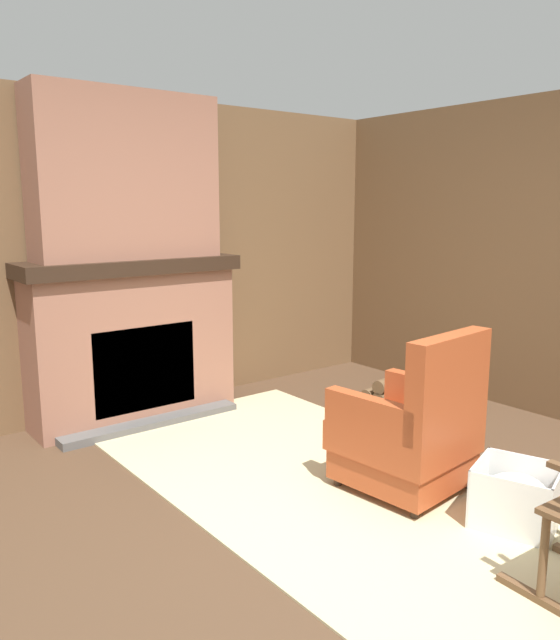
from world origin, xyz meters
name	(u,v)px	position (x,y,z in m)	size (l,w,h in m)	color
ground_plane	(342,542)	(0.00, 0.00, 0.00)	(14.00, 14.00, 0.00)	#4C3523
wood_panel_wall_left	(116,258)	(-2.64, 0.00, 1.26)	(0.06, 5.82, 2.52)	brown
fireplace_hearth	(134,340)	(-2.38, 0.00, 0.63)	(0.64, 1.70, 1.27)	#93604C
chimney_breast	(126,176)	(-2.40, 0.00, 1.89)	(0.38, 1.40, 1.23)	#93604C
area_rug	(339,486)	(-0.47, 0.42, 0.01)	(3.61, 1.82, 0.01)	#C6B789
armchair	(411,434)	(-0.18, 0.71, 0.35)	(0.75, 0.73, 0.98)	#A84723
firewood_stack	(391,392)	(-1.41, 1.92, 0.09)	(0.42, 0.46, 0.22)	brown
laundry_basket	(516,496)	(0.44, 0.84, 0.17)	(0.51, 0.49, 0.33)	white
oil_lamp_vase	(74,249)	(-2.44, -0.41, 1.36)	(0.11, 0.11, 0.26)	#B24C42
storage_case	(149,249)	(-2.44, 0.19, 1.34)	(0.17, 0.27, 0.13)	gray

